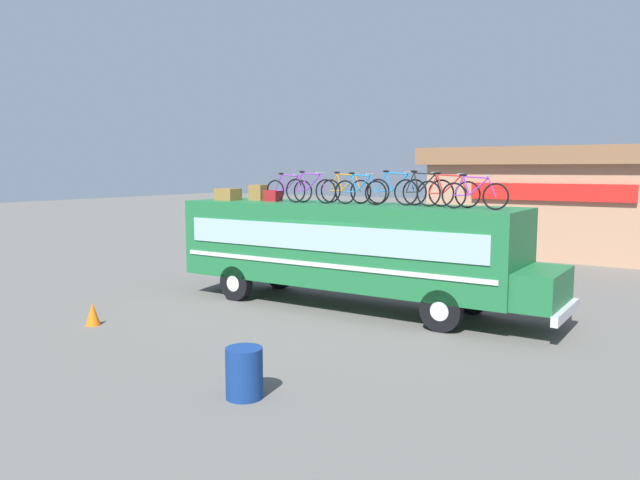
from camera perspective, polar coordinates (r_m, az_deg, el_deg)
The scene contains 16 objects.
ground_plane at distance 17.58m, azimuth 2.23°, elevation -6.14°, with size 120.00×120.00×0.00m, color #605E59.
bus at distance 17.19m, azimuth 2.79°, elevation -0.54°, with size 11.03×2.54×2.91m.
luggage_bag_1 at distance 19.28m, azimuth -8.55°, elevation 4.22°, with size 0.67×0.56×0.36m, color olive.
luggage_bag_2 at distance 19.16m, azimuth -5.73°, elevation 4.42°, with size 0.48×0.42×0.48m, color olive.
luggage_bag_3 at distance 18.54m, azimuth -4.41°, elevation 4.13°, with size 0.47×0.36×0.33m, color maroon.
rooftop_bicycle_1 at distance 18.04m, azimuth -2.93°, elevation 4.69°, with size 1.65×0.44×0.86m.
rooftop_bicycle_2 at distance 17.47m, azimuth -0.91°, elevation 4.70°, with size 1.73×0.44×0.92m.
rooftop_bicycle_3 at distance 17.42m, azimuth 2.36°, elevation 4.67°, with size 1.67×0.44×0.90m.
rooftop_bicycle_4 at distance 16.73m, azimuth 3.75°, elevation 4.56°, with size 1.62×0.44×0.88m.
rooftop_bicycle_5 at distance 16.79m, azimuth 7.07°, elevation 4.60°, with size 1.80×0.44×0.94m.
rooftop_bicycle_6 at distance 16.28m, azimuth 9.58°, elevation 4.49°, with size 1.70×0.44×0.94m.
rooftop_bicycle_7 at distance 15.88m, azimuth 11.78°, elevation 4.34°, with size 1.71×0.44×0.90m.
rooftop_bicycle_8 at distance 15.29m, azimuth 14.15°, elevation 4.14°, with size 1.68×0.44×0.86m.
roadside_building at distance 31.73m, azimuth 22.42°, elevation 3.58°, with size 11.80×10.16×4.83m.
trash_bin at distance 10.74m, azimuth -7.06°, elevation -12.16°, with size 0.64×0.64×0.87m, color navy.
traffic_cone at distance 16.40m, azimuth -20.38°, elevation -6.47°, with size 0.37×0.37×0.57m, color orange.
Camera 1 is at (8.80, -14.71, 3.89)m, focal length 34.40 mm.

